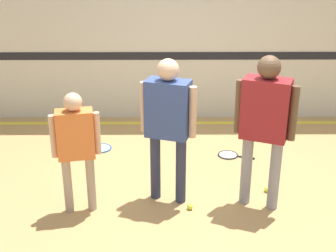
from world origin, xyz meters
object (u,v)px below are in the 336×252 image
Objects in this scene: tennis_ball_near_instructor at (190,207)px; tennis_ball_stray_left at (79,152)px; person_student_right at (265,117)px; racket_second_spare at (99,148)px; person_instructor at (168,116)px; person_student_left at (76,140)px; racket_spare_on_floor at (229,155)px; tennis_ball_by_spare_racket at (249,158)px; tennis_ball_stray_right at (267,189)px.

tennis_ball_near_instructor is 1.00× the size of tennis_ball_stray_left.
person_student_right is 3.06× the size of racket_second_spare.
person_instructor is 1.94m from tennis_ball_stray_left.
person_student_right is at bearing -7.84° from person_student_left.
tennis_ball_near_instructor is at bearing -10.53° from person_student_left.
person_student_right is 2.64m from racket_second_spare.
tennis_ball_stray_left reaches higher than racket_spare_on_floor.
tennis_ball_near_instructor is at bearing -94.63° from racket_spare_on_floor.
tennis_ball_near_instructor is (0.24, -0.22, -0.97)m from person_instructor.
tennis_ball_by_spare_racket is at bearing -9.69° from racket_spare_on_floor.
tennis_ball_by_spare_racket reaches higher than racket_second_spare.
tennis_ball_stray_right is (0.92, 0.37, 0.00)m from tennis_ball_near_instructor.
racket_second_spare is (-1.79, 0.22, 0.00)m from racket_spare_on_floor.
person_student_right is at bearing -30.32° from tennis_ball_stray_left.
racket_second_spare is 8.34× the size of tennis_ball_near_instructor.
tennis_ball_stray_right is (0.16, 0.27, -1.01)m from person_student_right.
person_student_left is 1.42m from tennis_ball_near_instructor.
person_student_left is 2.27m from tennis_ball_stray_right.
person_student_left is 1.95m from person_student_right.
person_student_right is 25.51× the size of tennis_ball_stray_left.
tennis_ball_near_instructor reaches higher than racket_spare_on_floor.
person_student_right reaches higher than racket_spare_on_floor.
person_student_right reaches higher than person_instructor.
person_student_right is (1.94, 0.10, 0.22)m from person_student_left.
tennis_ball_by_spare_racket is (1.08, 0.97, -0.97)m from person_instructor.
tennis_ball_near_instructor is at bearing 29.59° from person_student_right.
person_student_right reaches higher than tennis_ball_stray_left.
racket_second_spare is (-0.01, 1.55, -0.82)m from person_student_left.
racket_spare_on_floor is 7.91× the size of tennis_ball_by_spare_racket.
person_instructor is at bearing -137.93° from tennis_ball_by_spare_racket.
tennis_ball_stray_left is at bearing 90.22° from person_student_left.
person_instructor is at bearing -172.69° from tennis_ball_stray_right.
tennis_ball_stray_right is at bearing -0.66° from person_student_left.
tennis_ball_stray_left reaches higher than racket_second_spare.
tennis_ball_stray_right is (0.07, -0.83, 0.00)m from tennis_ball_by_spare_racket.
person_student_right is 3.23× the size of racket_spare_on_floor.
person_student_right reaches higher than tennis_ball_stray_right.
person_student_right is 1.06m from tennis_ball_stray_right.
person_student_left is (-0.94, -0.22, -0.18)m from person_instructor.
racket_second_spare is at bearing 79.58° from person_student_left.
racket_spare_on_floor is at bearing 142.01° from racket_second_spare.
person_instructor is 24.57× the size of tennis_ball_stray_left.
racket_spare_on_floor is at bearing -1.48° from tennis_ball_stray_left.
person_student_right is at bearing 11.37° from person_instructor.
person_student_right is at bearing 6.97° from tennis_ball_near_instructor.
racket_spare_on_floor is at bearing 150.57° from tennis_ball_by_spare_racket.
racket_spare_on_floor is at bearing 65.63° from tennis_ball_near_instructor.
person_instructor is 1.71m from racket_spare_on_floor.
tennis_ball_by_spare_racket is (2.02, 1.20, -0.79)m from person_student_left.
person_student_left reaches higher than tennis_ball_stray_right.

